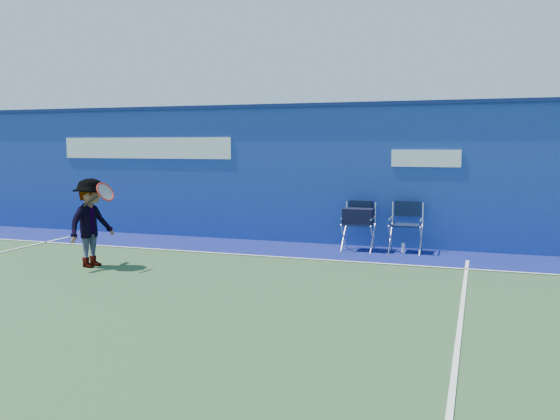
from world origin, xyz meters
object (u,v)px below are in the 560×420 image
(directors_chair_left, at_px, (358,230))
(tennis_player, at_px, (91,223))
(directors_chair_right, at_px, (406,237))
(water_bottle, at_px, (403,248))

(directors_chair_left, relative_size, tennis_player, 0.65)
(directors_chair_right, xyz_separation_m, tennis_player, (-5.16, -3.25, 0.47))
(directors_chair_left, height_order, water_bottle, directors_chair_left)
(water_bottle, bearing_deg, directors_chair_left, 175.56)
(water_bottle, bearing_deg, tennis_player, -149.18)
(water_bottle, bearing_deg, directors_chair_right, 82.74)
(tennis_player, bearing_deg, water_bottle, 30.82)
(directors_chair_left, xyz_separation_m, tennis_player, (-4.20, -3.14, 0.36))
(tennis_player, bearing_deg, directors_chair_left, 36.72)
(directors_chair_right, bearing_deg, water_bottle, -97.26)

